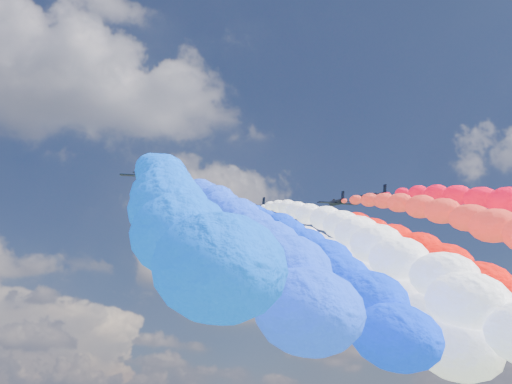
{
  "coord_description": "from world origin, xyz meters",
  "views": [
    {
      "loc": [
        -30.58,
        -142.01,
        41.86
      ],
      "look_at": [
        0.0,
        4.0,
        95.87
      ],
      "focal_mm": 48.3,
      "sensor_mm": 36.0,
      "label": 1
    }
  ],
  "objects": [
    {
      "name": "trail_3",
      "position": [
        1.74,
        -44.22,
        71.15
      ],
      "size": [
        6.64,
        103.91,
        49.4
      ],
      "primitive_type": null,
      "color": "white"
    },
    {
      "name": "jet_7",
      "position": [
        26.55,
        -4.41,
        93.87
      ],
      "size": [
        9.69,
        12.91,
        5.77
      ],
      "primitive_type": null,
      "rotation": [
        0.26,
        0.0,
        -0.05
      ],
      "color": "black"
    },
    {
      "name": "jet_4",
      "position": [
        1.5,
        20.26,
        93.87
      ],
      "size": [
        9.37,
        12.69,
        5.77
      ],
      "primitive_type": null,
      "rotation": [
        0.26,
        0.0,
        0.02
      ],
      "color": "black"
    },
    {
      "name": "trail_6",
      "position": [
        18.69,
        -51.99,
        71.15
      ],
      "size": [
        6.64,
        103.91,
        49.4
      ],
      "primitive_type": null,
      "color": "red"
    },
    {
      "name": "trail_0",
      "position": [
        -26.42,
        -60.39,
        71.15
      ],
      "size": [
        6.64,
        103.91,
        49.4
      ],
      "primitive_type": null,
      "color": "blue"
    },
    {
      "name": "jet_3",
      "position": [
        1.74,
        9.41,
        93.87
      ],
      "size": [
        9.95,
        13.1,
        5.77
      ],
      "primitive_type": null,
      "rotation": [
        0.26,
        0.0,
        0.07
      ],
      "color": "black"
    },
    {
      "name": "jet_2",
      "position": [
        -7.18,
        12.3,
        93.87
      ],
      "size": [
        9.88,
        13.05,
        5.77
      ],
      "primitive_type": null,
      "rotation": [
        0.26,
        0.0,
        -0.06
      ],
      "color": "black"
    },
    {
      "name": "trail_5",
      "position": [
        7.82,
        -42.02,
        71.15
      ],
      "size": [
        6.64,
        103.91,
        49.4
      ],
      "primitive_type": null,
      "color": "#F70F0A"
    },
    {
      "name": "jet_5",
      "position": [
        7.82,
        11.62,
        93.87
      ],
      "size": [
        9.35,
        12.67,
        5.77
      ],
      "primitive_type": null,
      "rotation": [
        0.26,
        0.0,
        0.02
      ],
      "color": "black"
    },
    {
      "name": "trail_4",
      "position": [
        1.5,
        -33.37,
        71.15
      ],
      "size": [
        6.64,
        103.91,
        49.4
      ],
      "primitive_type": null,
      "color": "silver"
    },
    {
      "name": "trail_2",
      "position": [
        -7.18,
        -41.34,
        71.15
      ],
      "size": [
        6.64,
        103.91,
        49.4
      ],
      "primitive_type": null,
      "color": "#0631F5"
    },
    {
      "name": "trail_1",
      "position": [
        -18.31,
        -51.29,
        71.15
      ],
      "size": [
        6.64,
        103.91,
        49.4
      ],
      "primitive_type": null,
      "color": "#1643FF"
    },
    {
      "name": "jet_1",
      "position": [
        -18.31,
        2.34,
        93.87
      ],
      "size": [
        9.86,
        13.03,
        5.77
      ],
      "primitive_type": null,
      "rotation": [
        0.26,
        0.0,
        -0.06
      ],
      "color": "black"
    },
    {
      "name": "jet_0",
      "position": [
        -26.42,
        -6.76,
        93.87
      ],
      "size": [
        9.72,
        12.94,
        5.77
      ],
      "primitive_type": null,
      "rotation": [
        0.26,
        0.0,
        -0.05
      ],
      "color": "black"
    },
    {
      "name": "jet_6",
      "position": [
        18.69,
        1.65,
        93.87
      ],
      "size": [
        9.18,
        12.55,
        5.77
      ],
      "primitive_type": null,
      "rotation": [
        0.26,
        0.0,
        -0.0
      ],
      "color": "black"
    }
  ]
}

